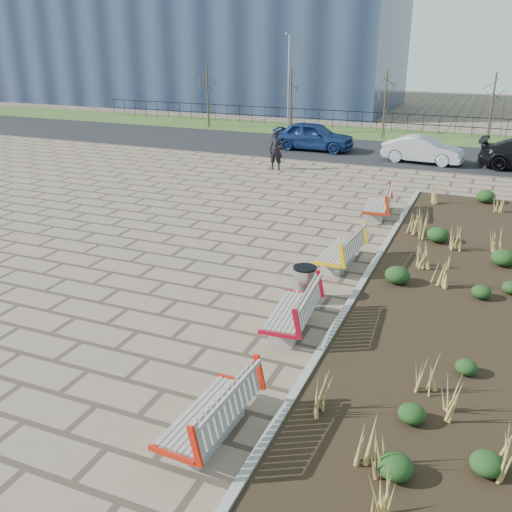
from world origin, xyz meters
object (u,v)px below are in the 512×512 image
at_px(bench_a, 208,411).
at_px(bench_d, 377,203).
at_px(bench_c, 339,249).
at_px(car_blue, 313,136).
at_px(pedestrian, 276,150).
at_px(car_silver, 423,150).
at_px(bench_b, 290,309).
at_px(lamp_west, 289,85).
at_px(litter_bin, 304,284).

relative_size(bench_a, bench_d, 1.00).
relative_size(bench_c, car_blue, 0.47).
bearing_deg(pedestrian, car_blue, 79.24).
distance_m(bench_a, pedestrian, 19.42).
bearing_deg(car_silver, car_blue, 85.02).
distance_m(bench_b, car_blue, 20.76).
xyz_separation_m(bench_c, pedestrian, (-5.97, 10.69, 0.41)).
bearing_deg(bench_c, bench_b, -86.74).
height_order(bench_a, car_blue, car_blue).
bearing_deg(lamp_west, pedestrian, -73.15).
bearing_deg(bench_d, pedestrian, 128.75).
distance_m(bench_c, car_silver, 14.86).
height_order(pedestrian, lamp_west, lamp_west).
bearing_deg(car_blue, bench_a, -165.63).
xyz_separation_m(bench_b, bench_d, (0.00, 8.91, 0.00)).
distance_m(bench_a, bench_c, 7.79).
relative_size(car_blue, car_silver, 1.16).
bearing_deg(pedestrian, car_silver, 24.87).
bearing_deg(litter_bin, bench_b, -82.97).
bearing_deg(bench_c, pedestrian, 122.44).
relative_size(pedestrian, lamp_west, 0.30).
bearing_deg(lamp_west, bench_c, -66.50).
distance_m(bench_a, bench_d, 12.75).
bearing_deg(lamp_west, car_blue, -55.98).
distance_m(bench_d, pedestrian, 8.28).
xyz_separation_m(bench_d, lamp_west, (-9.00, 15.74, 2.54)).
bearing_deg(pedestrian, lamp_west, 97.78).
distance_m(bench_b, bench_d, 8.91).
bearing_deg(pedestrian, bench_a, -81.16).
distance_m(bench_d, litter_bin, 7.40).
xyz_separation_m(bench_a, bench_c, (0.00, 7.79, 0.00)).
distance_m(litter_bin, car_silver, 17.31).
bearing_deg(bench_c, car_blue, 113.26).
distance_m(litter_bin, car_blue, 19.26).
xyz_separation_m(bench_b, pedestrian, (-5.97, 14.64, 0.41)).
bearing_deg(bench_d, car_silver, 81.25).
xyz_separation_m(car_blue, lamp_west, (-3.19, 4.72, 2.26)).
height_order(bench_b, litter_bin, bench_b).
bearing_deg(bench_d, bench_c, -97.41).
distance_m(bench_d, car_silver, 9.91).
distance_m(bench_d, car_blue, 12.46).
bearing_deg(car_silver, bench_c, -175.42).
distance_m(bench_a, car_blue, 24.47).
relative_size(litter_bin, car_silver, 0.22).
bearing_deg(bench_b, bench_c, 85.62).
bearing_deg(litter_bin, car_blue, 106.99).
distance_m(bench_b, pedestrian, 15.82).
height_order(bench_c, pedestrian, pedestrian).
relative_size(bench_a, pedestrian, 1.16).
height_order(bench_a, litter_bin, bench_a).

